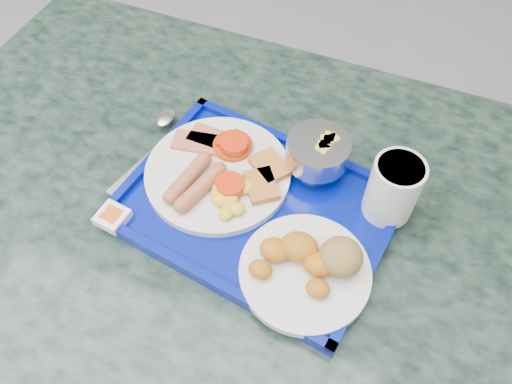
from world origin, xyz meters
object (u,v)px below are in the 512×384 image
main_plate (220,173)px  juice_cup (394,188)px  tray (256,209)px  bread_plate (310,265)px  table (249,278)px  fruit_bowl (318,152)px

main_plate → juice_cup: size_ratio=2.24×
tray → juice_cup: 0.21m
juice_cup → bread_plate: bearing=-119.4°
table → tray: tray is taller
bread_plate → juice_cup: (0.08, 0.15, 0.04)m
table → fruit_bowl: 0.30m
table → juice_cup: 0.35m
table → main_plate: bearing=140.5°
table → bread_plate: size_ratio=6.90×
main_plate → bread_plate: bearing=-31.4°
bread_plate → juice_cup: juice_cup is taller
bread_plate → main_plate: bearing=148.6°
main_plate → bread_plate: size_ratio=1.26×
tray → juice_cup: bearing=19.3°
tray → bread_plate: bearing=-35.4°
table → main_plate: 0.25m
bread_plate → juice_cup: size_ratio=1.78×
main_plate → fruit_bowl: bearing=26.3°
tray → juice_cup: size_ratio=4.28×
main_plate → juice_cup: bearing=7.0°
table → tray: (0.01, 0.02, 0.21)m
main_plate → bread_plate: (0.18, -0.11, 0.01)m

